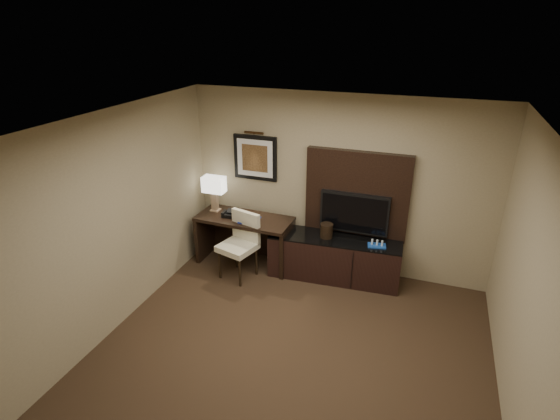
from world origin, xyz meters
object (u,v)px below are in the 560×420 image
at_px(credenza, 334,258).
at_px(tv, 354,213).
at_px(desk, 245,240).
at_px(ice_bucket, 326,231).
at_px(minibar_tray, 377,243).
at_px(desk_chair, 237,247).
at_px(desk_phone, 229,214).
at_px(table_lamp, 215,195).

distance_m(credenza, tv, 0.75).
bearing_deg(credenza, desk, 178.24).
xyz_separation_m(ice_bucket, minibar_tray, (0.74, -0.04, -0.06)).
xyz_separation_m(desk_chair, ice_bucket, (1.23, 0.46, 0.26)).
height_order(desk, credenza, desk).
relative_size(tv, ice_bucket, 4.76).
xyz_separation_m(desk, tv, (1.65, 0.24, 0.62)).
distance_m(tv, desk_phone, 1.93).
distance_m(desk_chair, desk_phone, 0.59).
height_order(credenza, minibar_tray, minibar_tray).
bearing_deg(minibar_tray, desk, 180.00).
xyz_separation_m(desk_phone, minibar_tray, (2.29, 0.04, -0.13)).
xyz_separation_m(desk, desk_phone, (-0.25, -0.04, 0.44)).
relative_size(desk_phone, ice_bucket, 0.86).
bearing_deg(credenza, table_lamp, 174.98).
bearing_deg(desk, table_lamp, 171.73).
xyz_separation_m(credenza, table_lamp, (-1.97, 0.04, 0.73)).
bearing_deg(ice_bucket, desk_phone, -177.12).
bearing_deg(ice_bucket, table_lamp, 178.28).
xyz_separation_m(desk, minibar_tray, (2.04, -0.00, 0.31)).
height_order(desk, tv, tv).
distance_m(credenza, ice_bucket, 0.46).
height_order(table_lamp, desk_phone, table_lamp).
bearing_deg(credenza, ice_bucket, -178.75).
bearing_deg(credenza, tv, 37.12).
bearing_deg(desk, desk_chair, -79.48).
distance_m(credenza, desk_phone, 1.75).
bearing_deg(desk_phone, desk_chair, -54.63).
distance_m(credenza, desk_chair, 1.45).
bearing_deg(minibar_tray, tv, 148.46).
xyz_separation_m(credenza, desk_phone, (-1.68, -0.09, 0.51)).
bearing_deg(desk_chair, ice_bucket, 35.65).
xyz_separation_m(desk_chair, minibar_tray, (1.98, 0.42, 0.20)).
distance_m(credenza, minibar_tray, 0.72).
height_order(desk_chair, ice_bucket, desk_chair).
distance_m(desk, ice_bucket, 1.35).
relative_size(credenza, tv, 1.93).
relative_size(desk_phone, minibar_tray, 0.71).
height_order(desk, desk_phone, desk_phone).
height_order(tv, minibar_tray, tv).
bearing_deg(tv, ice_bucket, -150.25).
bearing_deg(minibar_tray, table_lamp, 177.92).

